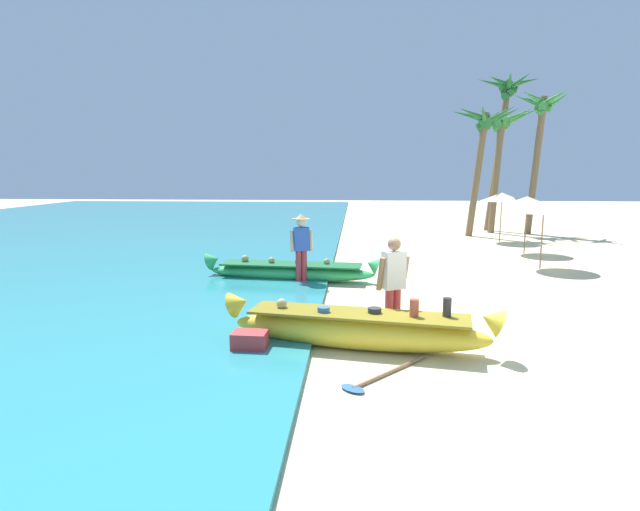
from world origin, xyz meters
TOP-DOWN VIEW (x-y plane):
  - ground_plane at (0.00, 0.00)m, footprint 80.00×80.00m
  - boat_yellow_foreground at (-1.34, -0.59)m, footprint 4.38×1.44m
  - boat_green_midground at (-3.01, 4.36)m, footprint 4.54×1.17m
  - person_vendor_hatted at (-2.70, 3.95)m, footprint 0.58×0.44m
  - person_tourist_customer at (-0.76, 0.05)m, footprint 0.58×0.43m
  - parasol_row_0 at (3.84, 6.49)m, footprint 1.60×1.60m
  - parasol_row_1 at (4.26, 9.26)m, footprint 1.60×1.60m
  - parasol_row_2 at (4.20, 12.10)m, footprint 1.60×1.60m
  - palm_tree_tall_inland at (6.43, 14.92)m, footprint 2.36×2.61m
  - palm_tree_leaning_seaward at (5.27, 16.16)m, footprint 2.83×2.50m
  - palm_tree_mid_cluster at (3.83, 13.92)m, footprint 2.80×2.53m
  - palm_tree_far_behind at (4.88, 15.23)m, footprint 2.71×2.49m
  - cooler_box at (-2.98, -0.96)m, footprint 0.53×0.41m
  - paddle at (-1.06, -1.80)m, footprint 1.28×1.43m

SIDE VIEW (x-z plane):
  - ground_plane at x=0.00m, z-range 0.00..0.00m
  - paddle at x=-1.06m, z-range 0.00..0.06m
  - cooler_box at x=-2.98m, z-range 0.00..0.35m
  - boat_green_midground at x=-3.01m, z-range -0.12..0.62m
  - boat_yellow_foreground at x=-1.34m, z-range -0.12..0.75m
  - person_tourist_customer at x=-0.76m, z-range 0.11..1.79m
  - person_vendor_hatted at x=-2.70m, z-range 0.14..1.88m
  - parasol_row_0 at x=3.84m, z-range 0.79..2.70m
  - parasol_row_1 at x=4.26m, z-range 0.79..2.70m
  - parasol_row_2 at x=4.20m, z-range 0.79..2.70m
  - palm_tree_mid_cluster at x=3.83m, z-range 1.72..7.14m
  - palm_tree_far_behind at x=4.88m, z-range 1.75..7.22m
  - palm_tree_tall_inland at x=6.43m, z-range 1.76..7.92m
  - palm_tree_leaning_seaward at x=5.27m, z-range 2.18..9.23m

